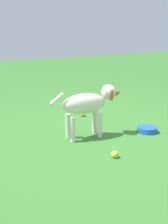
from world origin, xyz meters
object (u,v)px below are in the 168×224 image
dog (88,104)px  tennis_ball_0 (83,114)px  water_bowl (147,130)px  tennis_ball_1 (115,154)px

dog → tennis_ball_0: bearing=67.9°
tennis_ball_0 → water_bowl: tennis_ball_0 is taller
water_bowl → tennis_ball_1: bearing=31.2°
dog → tennis_ball_1: (0.05, 0.60, -0.33)m
tennis_ball_0 → tennis_ball_1: 1.36m
tennis_ball_0 → dog: bearing=66.6°
dog → tennis_ball_0: (-0.31, -0.71, -0.33)m
dog → water_bowl: (-0.65, 0.18, -0.33)m
dog → tennis_ball_1: bearing=-93.5°
tennis_ball_0 → water_bowl: size_ratio=0.30×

